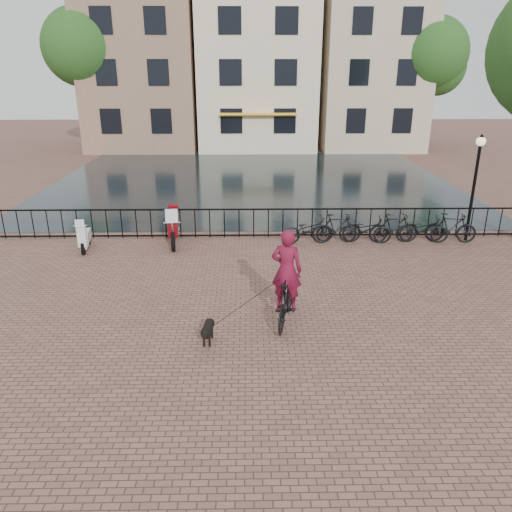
{
  "coord_description": "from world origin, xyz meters",
  "views": [
    {
      "loc": [
        -0.18,
        -8.32,
        5.48
      ],
      "look_at": [
        0.0,
        3.0,
        1.2
      ],
      "focal_mm": 35.0,
      "sensor_mm": 36.0,
      "label": 1
    }
  ],
  "objects_px": {
    "scooter": "(84,232)",
    "lamp_post": "(476,170)",
    "motorcycle": "(173,223)",
    "cyclist": "(286,283)",
    "dog": "(208,331)"
  },
  "relations": [
    {
      "from": "cyclist",
      "to": "dog",
      "type": "distance_m",
      "value": 2.04
    },
    {
      "from": "cyclist",
      "to": "dog",
      "type": "xyz_separation_m",
      "value": [
        -1.71,
        -0.85,
        -0.73
      ]
    },
    {
      "from": "scooter",
      "to": "lamp_post",
      "type": "bearing_deg",
      "value": -5.37
    },
    {
      "from": "cyclist",
      "to": "dog",
      "type": "height_order",
      "value": "cyclist"
    },
    {
      "from": "cyclist",
      "to": "dog",
      "type": "bearing_deg",
      "value": 40.01
    },
    {
      "from": "motorcycle",
      "to": "lamp_post",
      "type": "bearing_deg",
      "value": -5.67
    },
    {
      "from": "lamp_post",
      "to": "scooter",
      "type": "height_order",
      "value": "lamp_post"
    },
    {
      "from": "cyclist",
      "to": "lamp_post",
      "type": "bearing_deg",
      "value": -125.22
    },
    {
      "from": "scooter",
      "to": "motorcycle",
      "type": "bearing_deg",
      "value": 2.59
    },
    {
      "from": "motorcycle",
      "to": "scooter",
      "type": "xyz_separation_m",
      "value": [
        -2.76,
        -0.55,
        -0.13
      ]
    },
    {
      "from": "motorcycle",
      "to": "scooter",
      "type": "height_order",
      "value": "motorcycle"
    },
    {
      "from": "cyclist",
      "to": "scooter",
      "type": "height_order",
      "value": "cyclist"
    },
    {
      "from": "lamp_post",
      "to": "dog",
      "type": "distance_m",
      "value": 10.78
    },
    {
      "from": "lamp_post",
      "to": "motorcycle",
      "type": "relative_size",
      "value": 1.69
    },
    {
      "from": "lamp_post",
      "to": "dog",
      "type": "bearing_deg",
      "value": -141.3
    }
  ]
}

